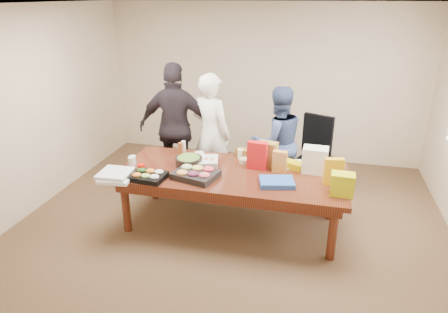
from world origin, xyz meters
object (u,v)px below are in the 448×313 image
(conference_table, at_px, (232,199))
(office_chair, at_px, (315,158))
(person_center, at_px, (211,134))
(person_right, at_px, (277,142))
(salad_bowl, at_px, (189,161))
(sheet_cake, at_px, (201,161))

(conference_table, xyz_separation_m, office_chair, (1.00, 1.21, 0.17))
(person_center, bearing_deg, conference_table, 142.26)
(conference_table, distance_m, person_center, 1.16)
(person_center, height_order, person_right, person_center)
(office_chair, distance_m, salad_bowl, 1.97)
(salad_bowl, bearing_deg, sheet_cake, 29.11)
(salad_bowl, bearing_deg, conference_table, -7.04)
(sheet_cake, distance_m, salad_bowl, 0.16)
(conference_table, relative_size, sheet_cake, 6.44)
(office_chair, relative_size, salad_bowl, 3.19)
(conference_table, relative_size, office_chair, 2.55)
(person_right, distance_m, sheet_cake, 1.24)
(person_center, bearing_deg, salad_bowl, 107.66)
(person_center, relative_size, person_right, 1.10)
(sheet_cake, bearing_deg, salad_bowl, -163.88)
(sheet_cake, bearing_deg, person_center, 82.20)
(conference_table, bearing_deg, sheet_cake, 161.32)
(person_center, height_order, salad_bowl, person_center)
(conference_table, height_order, salad_bowl, salad_bowl)
(person_right, xyz_separation_m, sheet_cake, (-0.89, -0.87, -0.03))
(sheet_cake, bearing_deg, office_chair, 23.42)
(person_center, relative_size, sheet_cake, 4.14)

